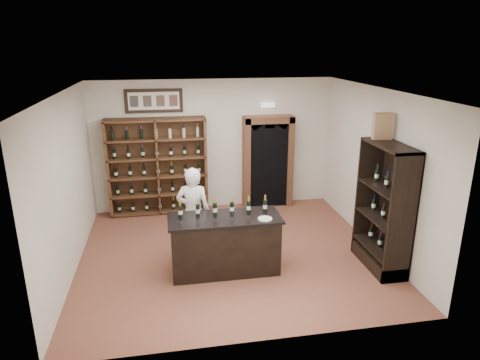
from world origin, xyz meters
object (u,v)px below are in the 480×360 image
Objects in this scene: counter_bottle_0 at (180,211)px; wine_crate at (382,126)px; tasting_counter at (225,245)px; side_cabinet at (384,226)px; shopkeeper at (193,212)px; wine_shelf at (158,166)px.

wine_crate is at bearing -0.64° from counter_bottle_0.
tasting_counter is 2.75m from side_cabinet.
shopkeeper is at bearing 162.70° from side_cabinet.
shopkeeper is 3.61m from wine_crate.
wine_crate is at bearing 1.83° from tasting_counter.
counter_bottle_0 is (-0.72, 0.13, 0.61)m from tasting_counter.
side_cabinet is (3.82, -3.23, -0.35)m from wine_shelf.
tasting_counter is 3.34m from wine_crate.
tasting_counter is 0.95m from counter_bottle_0.
shopkeeper is at bearing 66.42° from counter_bottle_0.
tasting_counter is 1.12× the size of shopkeeper.
wine_shelf reaches higher than counter_bottle_0.
shopkeeper is at bearing -74.31° from wine_shelf.
wine_shelf and side_cabinet have the same top height.
wine_crate is at bearing -36.69° from wine_shelf.
counter_bottle_0 is (0.38, -2.81, 0.01)m from wine_shelf.
counter_bottle_0 is 0.68m from shopkeeper.
tasting_counter is 0.85× the size of side_cabinet.
side_cabinet is 4.93× the size of wine_crate.
tasting_counter is at bearing 173.72° from side_cabinet.
tasting_counter is (1.10, -2.93, -0.61)m from wine_shelf.
counter_bottle_0 is 0.14× the size of side_cabinet.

